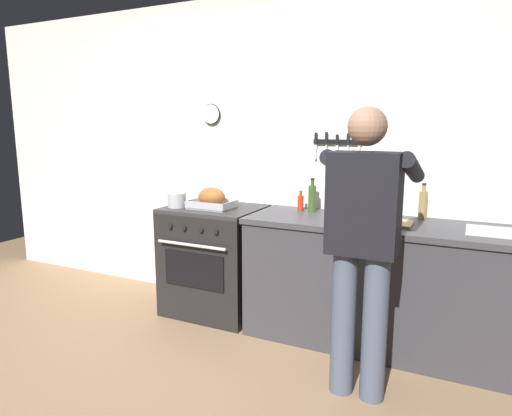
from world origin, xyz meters
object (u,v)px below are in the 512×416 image
person_cook (363,236)px  cutting_board (385,222)px  roasting_pan (212,199)px  bottle_olive_oil (312,198)px  bottle_vinegar (423,204)px  bottle_hot_sauce (301,202)px  stove (215,260)px  saucepan (177,200)px

person_cook → cutting_board: (0.01, 0.63, -0.04)m
roasting_pan → bottle_olive_oil: bearing=15.7°
cutting_board → bottle_vinegar: bottle_vinegar is taller
bottle_vinegar → bottle_hot_sauce: bearing=-174.9°
person_cook → cutting_board: size_ratio=4.61×
stove → roasting_pan: bearing=-74.2°
person_cook → cutting_board: person_cook is taller
person_cook → roasting_pan: person_cook is taller
saucepan → bottle_vinegar: bearing=11.5°
person_cook → roasting_pan: 1.49m
stove → person_cook: person_cook is taller
person_cook → saucepan: person_cook is taller
bottle_olive_oil → bottle_hot_sauce: 0.10m
saucepan → bottle_vinegar: size_ratio=0.59×
bottle_olive_oil → bottle_vinegar: bearing=5.8°
stove → saucepan: 0.59m
stove → person_cook: bearing=-25.9°
roasting_pan → saucepan: 0.29m
person_cook → bottle_olive_oil: 1.01m
roasting_pan → bottle_vinegar: (1.57, 0.30, 0.03)m
bottle_vinegar → bottle_olive_oil: (-0.80, -0.08, 0.00)m
stove → bottle_vinegar: (1.59, 0.24, 0.56)m
stove → bottle_hot_sauce: 0.88m
stove → cutting_board: (1.38, -0.04, 0.46)m
bottle_vinegar → bottle_hot_sauce: 0.90m
person_cook → bottle_vinegar: (0.22, 0.91, 0.06)m
bottle_vinegar → bottle_olive_oil: bottle_olive_oil is taller
person_cook → bottle_hot_sauce: person_cook is taller
saucepan → cutting_board: (1.65, 0.10, -0.05)m
roasting_pan → bottle_olive_oil: 0.80m
bottle_olive_oil → roasting_pan: bearing=-164.3°
person_cook → stove: bearing=60.9°
stove → cutting_board: bearing=-1.7°
cutting_board → roasting_pan: bearing=-179.3°
person_cook → bottle_vinegar: bearing=-16.5°
person_cook → bottle_vinegar: person_cook is taller
cutting_board → bottle_hot_sauce: bearing=163.6°
roasting_pan → bottle_hot_sauce: 0.71m
stove → saucepan: (-0.27, -0.14, 0.51)m
stove → bottle_vinegar: 1.70m
bottle_vinegar → bottle_hot_sauce: size_ratio=1.63×
cutting_board → bottle_vinegar: size_ratio=1.40×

